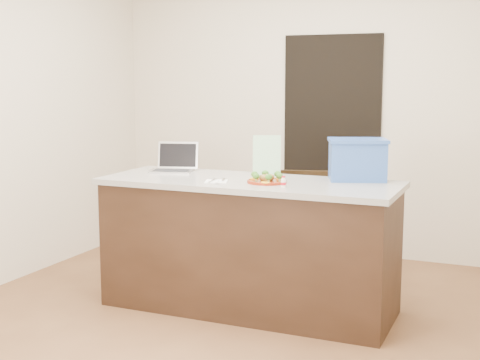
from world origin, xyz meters
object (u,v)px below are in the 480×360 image
at_px(island, 249,245).
at_px(laptop, 175,163).
at_px(plate, 267,181).
at_px(yogurt_bottle, 283,183).
at_px(napkin, 216,181).
at_px(blue_box, 357,159).
at_px(chair, 298,221).

height_order(island, laptop, laptop).
bearing_deg(plate, laptop, 163.48).
relative_size(yogurt_bottle, laptop, 0.20).
height_order(napkin, laptop, laptop).
distance_m(napkin, laptop, 0.62).
bearing_deg(blue_box, yogurt_bottle, -147.12).
xyz_separation_m(plate, laptop, (-0.84, 0.25, 0.05)).
xyz_separation_m(yogurt_bottle, chair, (-0.18, 0.87, -0.44)).
bearing_deg(yogurt_bottle, island, 149.06).
bearing_deg(laptop, blue_box, -11.93).
bearing_deg(yogurt_bottle, napkin, 176.48).
relative_size(napkin, laptop, 0.41).
bearing_deg(laptop, chair, 15.03).
relative_size(plate, napkin, 1.81).
bearing_deg(island, plate, -22.46).
bearing_deg(plate, yogurt_bottle, -37.93).
xyz_separation_m(island, napkin, (-0.17, -0.16, 0.46)).
bearing_deg(napkin, chair, 69.98).
relative_size(blue_box, chair, 0.52).
distance_m(island, blue_box, 0.96).
distance_m(yogurt_bottle, chair, 0.99).
xyz_separation_m(laptop, chair, (0.81, 0.50, -0.47)).
distance_m(island, plate, 0.50).
distance_m(plate, blue_box, 0.65).
height_order(napkin, yogurt_bottle, yogurt_bottle).
height_order(yogurt_bottle, laptop, laptop).
height_order(island, napkin, napkin).
xyz_separation_m(island, chair, (0.13, 0.68, 0.05)).
distance_m(island, napkin, 0.52).
distance_m(island, yogurt_bottle, 0.61).
relative_size(island, napkin, 14.07).
relative_size(plate, laptop, 0.75).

